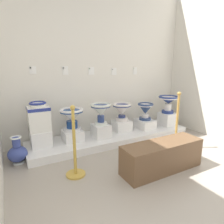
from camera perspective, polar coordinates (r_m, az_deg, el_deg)
name	(u,v)px	position (r m, az deg, el deg)	size (l,w,h in m)	color
ground_plane	(169,179)	(2.74, 16.33, -18.21)	(5.73, 5.42, 0.02)	#A3998C
wall_back	(102,57)	(3.94, -3.00, 15.67)	(3.93, 0.06, 3.12)	silver
display_platform	(113,137)	(3.79, 0.19, -7.28)	(3.13, 0.78, 0.13)	white
plinth_block_pale_glazed	(41,138)	(3.40, -20.11, -7.20)	(0.31, 0.32, 0.26)	white
antique_toilet_pale_glazed	(39,116)	(3.29, -20.63, -1.11)	(0.33, 0.28, 0.47)	white
plinth_block_broad_patterned	(73,135)	(3.50, -11.45, -6.70)	(0.33, 0.34, 0.18)	white
antique_toilet_broad_patterned	(72,116)	(3.40, -11.72, -1.24)	(0.41, 0.41, 0.38)	white
plinth_block_tall_cobalt	(101,131)	(3.58, -3.24, -5.49)	(0.29, 0.32, 0.23)	white
antique_toilet_tall_cobalt	(101,110)	(3.48, -3.32, 0.51)	(0.37, 0.37, 0.38)	white
plinth_block_squat_floral	(122,125)	(3.94, 2.86, -3.94)	(0.34, 0.29, 0.21)	white
antique_toilet_squat_floral	(122,110)	(3.85, 2.92, 0.73)	(0.37, 0.37, 0.35)	white
plinth_block_slender_white	(145,124)	(4.15, 9.57, -3.40)	(0.32, 0.40, 0.18)	white
antique_toilet_slender_white	(145,109)	(4.07, 9.73, 0.80)	(0.32, 0.32, 0.35)	navy
plinth_block_rightmost	(167,119)	(4.45, 15.83, -1.96)	(0.30, 0.33, 0.27)	white
antique_toilet_rightmost	(168,101)	(4.36, 16.16, 3.15)	(0.42, 0.42, 0.37)	navy
info_placard_first	(33,70)	(3.54, -22.19, 11.30)	(0.10, 0.01, 0.12)	white
info_placard_second	(65,70)	(3.65, -13.51, 11.73)	(0.11, 0.01, 0.15)	white
info_placard_third	(91,71)	(3.81, -6.10, 11.91)	(0.12, 0.01, 0.14)	white
info_placard_fourth	(114,71)	(4.03, 0.56, 11.81)	(0.12, 0.01, 0.14)	white
info_placard_fifth	(135,71)	(4.30, 6.72, 11.90)	(0.09, 0.01, 0.15)	white
decorative_vase_corner	(18,153)	(3.22, -25.92, -10.72)	(0.28, 0.28, 0.41)	white
stanchion_post_near_left	(75,156)	(2.61, -10.80, -12.47)	(0.25, 0.25, 0.94)	gold
stanchion_post_near_right	(176,130)	(3.54, 18.30, -4.93)	(0.22, 0.22, 0.99)	#C49243
museum_bench	(162,156)	(2.81, 14.43, -12.41)	(1.17, 0.36, 0.40)	brown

